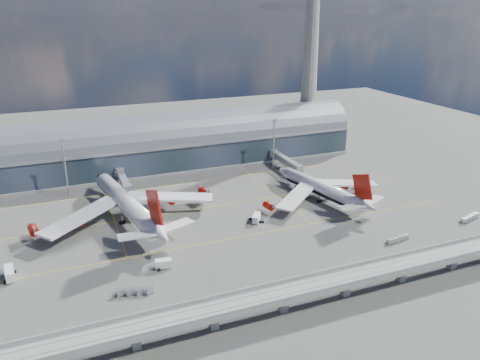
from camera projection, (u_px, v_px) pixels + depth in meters
name	position (u px, v px, depth m)	size (l,w,h in m)	color
ground	(217.00, 228.00, 176.05)	(500.00, 500.00, 0.00)	#474744
taxi_lines	(199.00, 206.00, 195.27)	(200.00, 80.12, 0.01)	gold
terminal	(166.00, 145.00, 239.90)	(200.00, 30.00, 28.00)	#202F36
control_tower	(310.00, 58.00, 259.94)	(19.00, 19.00, 103.00)	gray
guideway	(284.00, 294.00, 126.39)	(220.00, 8.50, 7.20)	gray
floodlight_mast_left	(65.00, 166.00, 201.62)	(3.00, 0.70, 25.70)	gray
floodlight_mast_right	(274.00, 143.00, 236.61)	(3.00, 0.70, 25.70)	gray
airliner_left	(128.00, 205.00, 180.30)	(71.65, 75.42, 23.06)	white
airliner_right	(322.00, 189.00, 200.46)	(57.28, 59.95, 19.13)	white
jet_bridge_left	(123.00, 179.00, 211.20)	(4.40, 28.00, 7.25)	gray
jet_bridge_right	(284.00, 160.00, 237.73)	(4.40, 32.00, 7.25)	gray
service_truck_0	(10.00, 273.00, 143.14)	(3.41, 7.96, 3.20)	silver
service_truck_1	(163.00, 264.00, 148.59)	(5.48, 3.24, 2.99)	silver
service_truck_2	(298.00, 195.00, 202.15)	(8.76, 4.75, 3.05)	silver
service_truck_3	(256.00, 218.00, 180.75)	(5.40, 6.54, 3.02)	silver
service_truck_4	(340.00, 192.00, 206.61)	(2.76, 4.61, 2.51)	silver
service_truck_5	(204.00, 195.00, 203.46)	(4.48, 5.50, 2.53)	silver
cargo_train_0	(135.00, 291.00, 135.21)	(11.04, 4.47, 1.83)	gray
cargo_train_1	(398.00, 239.00, 165.83)	(10.02, 2.71, 1.65)	gray
cargo_train_2	(470.00, 218.00, 182.32)	(10.95, 4.57, 1.81)	gray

